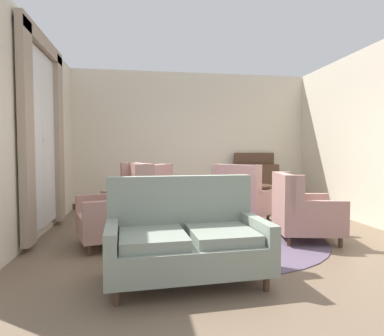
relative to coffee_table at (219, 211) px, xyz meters
name	(u,v)px	position (x,y,z in m)	size (l,w,h in m)	color
ground	(228,244)	(0.04, -0.34, -0.40)	(8.89, 8.89, 0.00)	brown
wall_back	(192,140)	(0.04, 2.83, 1.14)	(5.61, 0.08, 3.08)	beige
wall_left	(38,134)	(-2.68, 0.61, 1.14)	(0.08, 4.44, 3.08)	beige
wall_right	(363,137)	(2.77, 0.61, 1.14)	(0.08, 4.44, 3.08)	beige
baseboard_back	(193,204)	(0.04, 2.77, -0.34)	(5.45, 0.03, 0.12)	#4C3323
area_rug	(223,238)	(0.04, -0.04, -0.40)	(2.92, 2.92, 0.01)	#5B4C60
window_with_curtains	(43,129)	(-2.58, 0.56, 1.20)	(0.12, 1.91, 2.90)	silver
coffee_table	(219,211)	(0.00, 0.00, 0.00)	(0.77, 0.77, 0.51)	#4C3323
porcelain_vase	(221,194)	(0.02, -0.02, 0.25)	(0.17, 0.17, 0.34)	#384C93
settee	(186,239)	(-0.69, -1.45, 0.00)	(1.58, 0.94, 1.01)	gray
armchair_near_window	(241,198)	(0.63, 0.93, 0.03)	(1.20, 1.20, 1.05)	tan
armchair_beside_settee	(143,202)	(-1.10, 0.85, 0.03)	(1.20, 1.17, 1.06)	tan
armchair_back_corner	(302,211)	(1.14, -0.29, 0.01)	(0.99, 0.98, 0.96)	tan
armchair_foreground_right	(121,211)	(-1.41, -0.10, 0.05)	(1.09, 1.03, 1.11)	tan
side_table	(256,199)	(0.93, 1.01, 0.00)	(0.58, 0.58, 0.66)	#4C3323
sideboard	(256,183)	(1.49, 2.53, 0.15)	(0.97, 0.35, 1.24)	#4C3323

